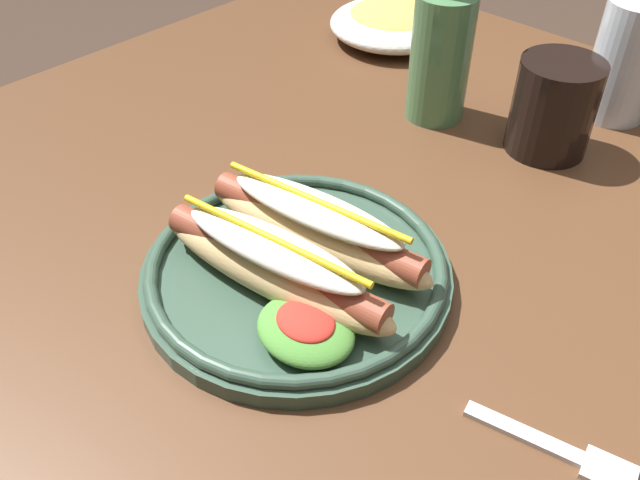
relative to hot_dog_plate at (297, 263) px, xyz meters
name	(u,v)px	position (x,y,z in m)	size (l,w,h in m)	color
dining_table	(456,300)	(0.07, 0.17, -0.13)	(1.20, 0.92, 0.74)	#51331E
hot_dog_plate	(297,263)	(0.00, 0.00, 0.00)	(0.27, 0.27, 0.08)	#334C3D
fork	(563,451)	(0.25, 0.01, -0.02)	(0.12, 0.05, 0.00)	silver
soda_cup	(554,107)	(0.05, 0.35, 0.03)	(0.09, 0.09, 0.10)	black
water_cup	(627,61)	(0.07, 0.47, 0.04)	(0.08, 0.08, 0.14)	silver
glass_bottle	(442,47)	(-0.09, 0.32, 0.06)	(0.07, 0.07, 0.23)	#4C7F51
side_bowl	(393,22)	(-0.26, 0.45, 0.00)	(0.18, 0.18, 0.05)	silver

